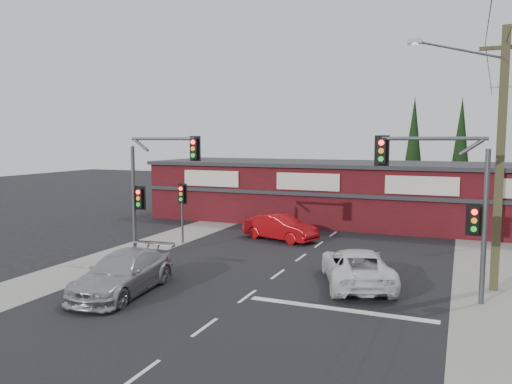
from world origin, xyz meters
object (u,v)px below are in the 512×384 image
at_px(white_suv, 357,267).
at_px(utility_pole, 497,151).
at_px(silver_suv, 123,273).
at_px(red_sedan, 280,227).
at_px(shop_building, 337,191).

height_order(white_suv, utility_pole, utility_pole).
relative_size(silver_suv, red_sedan, 1.17).
bearing_deg(white_suv, shop_building, -93.95).
bearing_deg(silver_suv, white_suv, 23.53).
distance_m(silver_suv, utility_pole, 14.89).
height_order(red_sedan, utility_pole, utility_pole).
height_order(white_suv, red_sedan, red_sedan).
height_order(silver_suv, red_sedan, silver_suv).
relative_size(white_suv, red_sedan, 1.17).
distance_m(silver_suv, shop_building, 20.13).
xyz_separation_m(white_suv, red_sedan, (-5.87, 7.26, 0.01)).
height_order(red_sedan, shop_building, shop_building).
height_order(silver_suv, utility_pole, utility_pole).
distance_m(white_suv, red_sedan, 9.34).
distance_m(white_suv, shop_building, 15.98).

